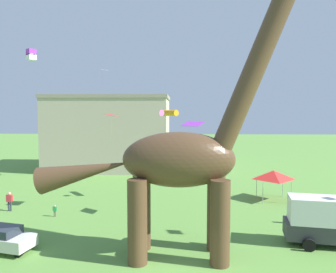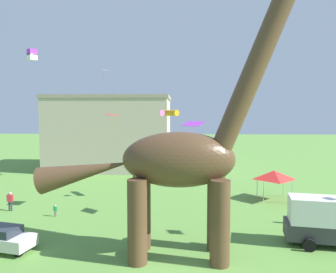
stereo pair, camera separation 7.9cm
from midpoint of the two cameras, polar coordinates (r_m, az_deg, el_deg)
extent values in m
cylinder|color=#513823|center=(21.84, 8.11, -12.61)|extent=(1.14, 1.14, 4.94)
cylinder|color=#513823|center=(19.77, 8.79, -14.42)|extent=(1.14, 1.14, 4.94)
cylinder|color=#513823|center=(21.87, -4.62, -12.56)|extent=(1.14, 1.14, 4.94)
cylinder|color=#513823|center=(19.80, -5.39, -14.36)|extent=(1.14, 1.14, 4.94)
ellipsoid|color=#513823|center=(19.91, 1.74, -3.98)|extent=(6.76, 2.91, 3.33)
cylinder|color=#513823|center=(20.32, 14.48, 11.13)|extent=(4.86, 1.25, 9.63)
cone|color=#513823|center=(20.85, -14.13, -5.85)|extent=(5.94, 1.66, 2.82)
cube|color=silver|center=(24.47, -26.83, -15.60)|extent=(4.50, 2.70, 0.72)
cube|color=#232B35|center=(24.27, -26.88, -14.21)|extent=(2.57, 2.05, 0.52)
cylinder|color=black|center=(24.66, -22.47, -16.19)|extent=(0.65, 0.36, 0.62)
cylinder|color=black|center=(23.16, -24.39, -17.60)|extent=(0.65, 0.36, 0.62)
cube|color=#38383D|center=(25.09, 25.80, -14.39)|extent=(5.89, 3.07, 1.10)
cube|color=silver|center=(24.39, 24.18, -11.44)|extent=(3.89, 2.63, 1.70)
cylinder|color=black|center=(25.60, 21.21, -15.18)|extent=(0.83, 0.40, 0.80)
cylinder|color=black|center=(23.75, 22.94, -16.78)|extent=(0.83, 0.40, 0.80)
cylinder|color=#6B6056|center=(30.30, -18.98, -12.40)|extent=(0.08, 0.08, 0.49)
cylinder|color=#6B6056|center=(30.25, -18.77, -12.42)|extent=(0.08, 0.08, 0.49)
cube|color=green|center=(30.16, -18.89, -11.64)|extent=(0.27, 0.16, 0.35)
sphere|color=tan|center=(30.09, -18.90, -11.18)|extent=(0.15, 0.15, 0.15)
cylinder|color=green|center=(30.21, -19.17, -11.59)|extent=(0.07, 0.07, 0.33)
cylinder|color=green|center=(30.10, -18.62, -11.63)|extent=(0.07, 0.07, 0.33)
cylinder|color=black|center=(32.27, 23.53, -11.26)|extent=(0.12, 0.12, 0.75)
cylinder|color=black|center=(32.34, 23.83, -11.24)|extent=(0.12, 0.12, 0.75)
cube|color=green|center=(32.15, 23.71, -10.15)|extent=(0.41, 0.25, 0.53)
sphere|color=tan|center=(32.06, 23.73, -9.49)|extent=(0.23, 0.23, 0.23)
cylinder|color=green|center=(32.06, 23.32, -10.13)|extent=(0.10, 0.10, 0.50)
cylinder|color=green|center=(32.23, 24.11, -10.08)|extent=(0.10, 0.10, 0.50)
cylinder|color=#2D3347|center=(33.39, -25.70, -10.72)|extent=(0.14, 0.14, 0.85)
cylinder|color=#2D3347|center=(33.30, -25.38, -10.76)|extent=(0.14, 0.14, 0.85)
cube|color=#D1333D|center=(33.17, -25.58, -9.53)|extent=(0.46, 0.28, 0.60)
sphere|color=tan|center=(33.07, -25.61, -8.80)|extent=(0.26, 0.26, 0.26)
cylinder|color=#D1333D|center=(33.29, -25.99, -9.44)|extent=(0.11, 0.11, 0.57)
cylinder|color=#D1333D|center=(33.04, -25.17, -9.52)|extent=(0.11, 0.11, 0.57)
cylinder|color=#6B6056|center=(28.74, 20.91, -13.07)|extent=(0.13, 0.13, 0.76)
cylinder|color=#6B6056|center=(28.80, 21.27, -13.05)|extent=(0.13, 0.13, 0.76)
cube|color=silver|center=(28.59, 21.13, -11.82)|extent=(0.41, 0.25, 0.54)
sphere|color=tan|center=(28.49, 21.15, -11.07)|extent=(0.24, 0.24, 0.24)
cylinder|color=silver|center=(28.51, 20.67, -11.79)|extent=(0.10, 0.10, 0.51)
cylinder|color=silver|center=(28.66, 21.59, -11.73)|extent=(0.10, 0.10, 0.51)
cylinder|color=#B2B2B7|center=(36.92, 18.99, -8.14)|extent=(0.06, 0.06, 2.10)
cylinder|color=#B2B2B7|center=(34.41, 20.31, -9.06)|extent=(0.06, 0.06, 2.10)
cylinder|color=#B2B2B7|center=(36.24, 14.86, -8.28)|extent=(0.06, 0.06, 2.10)
cylinder|color=#B2B2B7|center=(33.68, 15.88, -9.25)|extent=(0.06, 0.06, 2.10)
pyramid|color=red|center=(34.99, 17.56, -6.28)|extent=(3.15, 3.15, 0.90)
cube|color=purple|center=(26.75, 4.21, 2.20)|extent=(2.02, 1.88, 0.37)
cube|color=white|center=(43.10, -11.27, 11.21)|extent=(1.72, 1.91, 0.23)
cylinder|color=purple|center=(42.98, -11.25, 9.87)|extent=(0.01, 0.01, 1.56)
cube|color=red|center=(29.38, -9.71, 3.65)|extent=(1.11, 1.46, 0.23)
cylinder|color=yellow|center=(29.40, -9.69, 1.84)|extent=(0.01, 0.01, 1.43)
cylinder|color=orange|center=(32.71, 0.20, 4.06)|extent=(1.81, 2.00, 0.59)
cone|color=pink|center=(32.00, -1.44, 4.06)|extent=(0.81, 0.80, 0.62)
cube|color=purple|center=(37.57, -22.44, 13.20)|extent=(1.08, 1.08, 0.62)
cube|color=white|center=(37.49, -22.42, 12.48)|extent=(1.08, 1.08, 0.62)
cube|color=#B7A893|center=(53.03, -9.84, 0.44)|extent=(18.00, 11.88, 10.81)
cube|color=gray|center=(52.98, -9.91, 6.55)|extent=(18.36, 12.12, 0.50)
camera|label=1|loc=(0.04, -90.11, -0.01)|focal=35.58mm
camera|label=2|loc=(0.04, 89.89, 0.01)|focal=35.58mm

